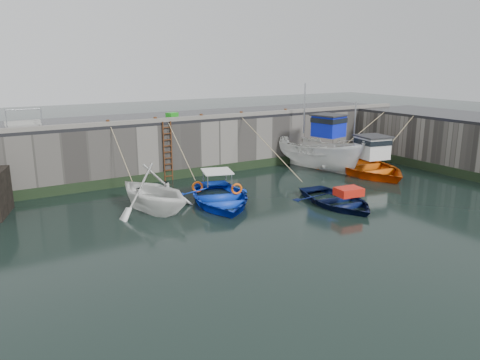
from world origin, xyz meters
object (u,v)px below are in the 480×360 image
boat_near_white (154,210)px  boat_far_orange (365,166)px  boat_near_navy (337,204)px  fish_crate (172,115)px  bollard_a (108,123)px  bollard_b (155,119)px  ladder (168,152)px  bollard_e (285,111)px  boat_far_white (320,152)px  bollard_d (241,114)px  boat_near_blue (220,203)px  bollard_c (201,116)px

boat_near_white → boat_far_orange: (12.97, 0.25, 0.43)m
boat_near_white → boat_near_navy: (7.36, -3.52, 0.00)m
fish_crate → bollard_a: fish_crate is taller
boat_near_navy → bollard_b: bearing=128.8°
boat_near_navy → boat_far_orange: boat_far_orange is taller
fish_crate → bollard_b: 1.82m
fish_crate → ladder: bearing=-146.3°
bollard_a → bollard_b: 2.50m
ladder → bollard_e: size_ratio=11.43×
boat_far_white → bollard_a: 12.26m
ladder → fish_crate: 2.44m
fish_crate → bollard_e: (7.06, -1.12, -0.02)m
boat_near_white → bollard_b: bollard_b is taller
boat_near_white → bollard_e: size_ratio=15.80×
boat_far_white → bollard_d: 5.20m
boat_near_white → bollard_d: bollard_d is taller
boat_far_orange → bollard_a: 14.42m
boat_near_blue → boat_near_navy: (4.40, -2.96, 0.00)m
ladder → bollard_a: size_ratio=11.43×
boat_near_white → bollard_b: bearing=51.8°
boat_near_blue → bollard_c: bearing=88.3°
boat_near_navy → bollard_a: bearing=139.5°
fish_crate → bollard_b: size_ratio=2.25×
ladder → bollard_c: bearing=8.7°
boat_near_blue → bollard_a: 7.16m
boat_near_navy → bollard_a: 11.87m
boat_near_white → bollard_a: 5.87m
bollard_a → bollard_e: size_ratio=1.00×
boat_near_blue → bollard_a: bearing=139.1°
bollard_b → bollard_e: (8.50, 0.00, 0.00)m
boat_near_navy → fish_crate: bearing=118.6°
ladder → bollard_c: (2.20, 0.34, 1.71)m
boat_near_navy → boat_near_blue: bearing=152.6°
ladder → bollard_b: size_ratio=11.43×
boat_near_blue → boat_far_white: 9.00m
ladder → bollard_a: 3.47m
boat_near_blue → boat_near_navy: boat_near_blue is taller
boat_near_navy → bollard_e: size_ratio=16.01×
bollard_a → bollard_c: size_ratio=1.00×
boat_far_white → bollard_d: (-4.00, 2.42, 2.29)m
fish_crate → bollard_c: size_ratio=2.25×
boat_near_blue → fish_crate: size_ratio=8.30×
bollard_d → bollard_e: same height
ladder → boat_near_white: bearing=-120.1°
boat_near_blue → bollard_a: (-3.36, 5.39, 3.30)m
fish_crate → bollard_c: bearing=-65.1°
boat_near_white → bollard_d: bearing=18.5°
boat_far_orange → bollard_e: size_ratio=25.43×
ladder → boat_near_navy: ladder is taller
ladder → boat_far_white: size_ratio=0.49×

